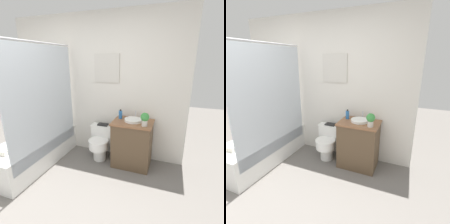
# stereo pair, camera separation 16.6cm
# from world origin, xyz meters

# --- Properties ---
(wall_back) EXTENTS (3.25, 0.07, 2.50)m
(wall_back) POSITION_xyz_m (0.00, 1.87, 1.25)
(wall_back) COLOR silver
(wall_back) RESTS_ON ground_plane
(shower_area) EXTENTS (0.67, 1.57, 1.98)m
(shower_area) POSITION_xyz_m (-0.77, 1.06, 0.28)
(shower_area) COLOR white
(shower_area) RESTS_ON ground_plane
(toilet) EXTENTS (0.44, 0.47, 0.60)m
(toilet) POSITION_xyz_m (0.22, 1.60, 0.32)
(toilet) COLOR white
(toilet) RESTS_ON ground_plane
(vanity) EXTENTS (0.64, 0.49, 0.78)m
(vanity) POSITION_xyz_m (0.80, 1.59, 0.39)
(vanity) COLOR brown
(vanity) RESTS_ON ground_plane
(sink) EXTENTS (0.29, 0.32, 0.13)m
(sink) POSITION_xyz_m (0.80, 1.61, 0.80)
(sink) COLOR white
(sink) RESTS_ON vanity
(soap_bottle) EXTENTS (0.06, 0.06, 0.16)m
(soap_bottle) POSITION_xyz_m (0.56, 1.67, 0.85)
(soap_bottle) COLOR #2D6BB2
(soap_bottle) RESTS_ON vanity
(potted_plant) EXTENTS (0.13, 0.13, 0.21)m
(potted_plant) POSITION_xyz_m (1.00, 1.46, 0.90)
(potted_plant) COLOR beige
(potted_plant) RESTS_ON vanity
(book_on_tank) EXTENTS (0.18, 0.12, 0.02)m
(book_on_tank) POSITION_xyz_m (0.22, 1.72, 0.61)
(book_on_tank) COLOR black
(book_on_tank) RESTS_ON toilet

